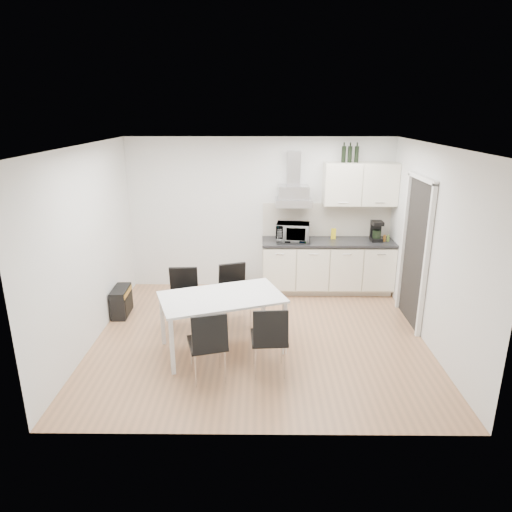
% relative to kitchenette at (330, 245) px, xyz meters
% --- Properties ---
extents(ground, '(4.50, 4.50, 0.00)m').
position_rel_kitchenette_xyz_m(ground, '(-1.19, -1.73, -0.83)').
color(ground, '#AB7A53').
rests_on(ground, ground).
extents(wall_back, '(4.50, 0.10, 2.60)m').
position_rel_kitchenette_xyz_m(wall_back, '(-1.19, 0.27, 0.47)').
color(wall_back, silver).
rests_on(wall_back, ground).
extents(wall_front, '(4.50, 0.10, 2.60)m').
position_rel_kitchenette_xyz_m(wall_front, '(-1.19, -3.73, 0.47)').
color(wall_front, silver).
rests_on(wall_front, ground).
extents(wall_left, '(0.10, 4.00, 2.60)m').
position_rel_kitchenette_xyz_m(wall_left, '(-3.44, -1.73, 0.47)').
color(wall_left, silver).
rests_on(wall_left, ground).
extents(wall_right, '(0.10, 4.00, 2.60)m').
position_rel_kitchenette_xyz_m(wall_right, '(1.06, -1.73, 0.47)').
color(wall_right, silver).
rests_on(wall_right, ground).
extents(ceiling, '(4.50, 4.50, 0.00)m').
position_rel_kitchenette_xyz_m(ceiling, '(-1.19, -1.73, 1.77)').
color(ceiling, white).
rests_on(ceiling, wall_back).
extents(doorway, '(0.08, 1.04, 2.10)m').
position_rel_kitchenette_xyz_m(doorway, '(1.02, -1.18, 0.22)').
color(doorway, white).
rests_on(doorway, ground).
extents(kitchenette, '(2.22, 0.64, 2.52)m').
position_rel_kitchenette_xyz_m(kitchenette, '(0.00, 0.00, 0.00)').
color(kitchenette, beige).
rests_on(kitchenette, ground).
extents(dining_table, '(1.74, 1.34, 0.75)m').
position_rel_kitchenette_xyz_m(dining_table, '(-1.67, -2.06, -0.15)').
color(dining_table, white).
rests_on(dining_table, ground).
extents(chair_far_left, '(0.46, 0.52, 0.88)m').
position_rel_kitchenette_xyz_m(chair_far_left, '(-2.27, -1.50, -0.39)').
color(chair_far_left, black).
rests_on(chair_far_left, ground).
extents(chair_far_right, '(0.58, 0.62, 0.88)m').
position_rel_kitchenette_xyz_m(chair_far_right, '(-1.53, -1.31, -0.39)').
color(chair_far_right, black).
rests_on(chair_far_right, ground).
extents(chair_near_left, '(0.56, 0.60, 0.88)m').
position_rel_kitchenette_xyz_m(chair_near_left, '(-1.79, -2.74, -0.39)').
color(chair_near_left, black).
rests_on(chair_near_left, ground).
extents(chair_near_right, '(0.47, 0.53, 0.88)m').
position_rel_kitchenette_xyz_m(chair_near_right, '(-1.07, -2.60, -0.39)').
color(chair_near_right, black).
rests_on(chair_near_right, ground).
extents(guitar_amp, '(0.24, 0.53, 0.43)m').
position_rel_kitchenette_xyz_m(guitar_amp, '(-3.31, -1.01, -0.61)').
color(guitar_amp, black).
rests_on(guitar_amp, ground).
extents(floor_speaker, '(0.22, 0.20, 0.31)m').
position_rel_kitchenette_xyz_m(floor_speaker, '(-1.58, 0.17, -0.68)').
color(floor_speaker, black).
rests_on(floor_speaker, ground).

